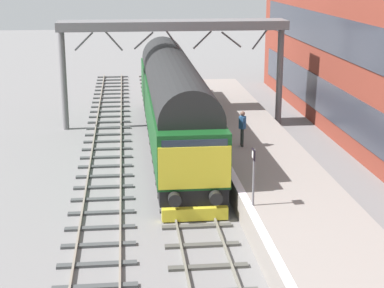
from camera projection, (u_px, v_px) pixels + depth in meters
The scene contains 8 objects.
ground_plane at pixel (190, 204), 24.82m from camera, with size 140.00×140.00×0.00m, color slate.
track_main at pixel (190, 202), 24.80m from camera, with size 2.50×60.00×0.15m.
track_adjacent_west at pixel (102, 206), 24.45m from camera, with size 2.50×60.00×0.15m.
station_platform at pixel (280, 188), 25.05m from camera, with size 4.00×44.00×1.01m.
diesel_locomotive at pixel (174, 100), 31.83m from camera, with size 2.74×19.87×4.68m.
platform_number_sign at pixel (254, 169), 21.55m from camera, with size 0.10×0.44×2.02m.
waiting_passenger at pixel (242, 125), 28.77m from camera, with size 0.36×0.51×1.64m.
overhead_footbridge at pixel (173, 31), 35.14m from camera, with size 12.74×2.00×6.07m.
Camera 1 is at (-2.38, -23.10, 9.07)m, focal length 59.03 mm.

